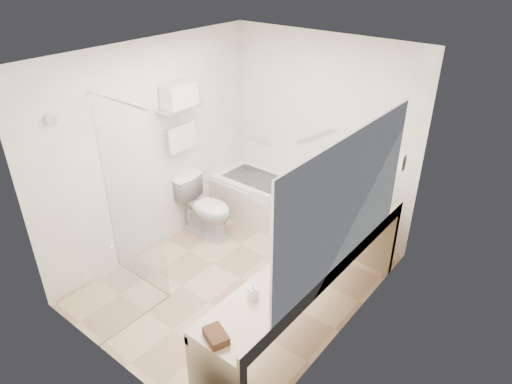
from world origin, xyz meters
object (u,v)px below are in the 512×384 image
Objects in this scene: toilet at (206,207)px; water_bottle_left at (369,194)px; amenity_basket at (216,336)px; vanity_counter at (311,277)px; bathtub at (270,201)px.

water_bottle_left is (1.89, 0.65, 0.57)m from toilet.
water_bottle_left reaches higher than amenity_basket.
vanity_counter reaches higher than amenity_basket.
bathtub is at bearing 119.44° from amenity_basket.
water_bottle_left is (-0.04, 2.50, 0.07)m from amenity_basket.
bathtub is at bearing -31.32° from toilet.
water_bottle_left reaches higher than toilet.
vanity_counter is at bearing -86.36° from water_bottle_left.
amenity_basket is at bearing -91.59° from vanity_counter.
amenity_basket is (1.49, -2.64, 0.61)m from bathtub.
bathtub is 0.59× the size of vanity_counter.
vanity_counter is (1.52, -1.39, 0.36)m from bathtub.
bathtub is at bearing 137.65° from vanity_counter.
toilet is at bearing 163.17° from vanity_counter.
toilet is 3.46× the size of water_bottle_left.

